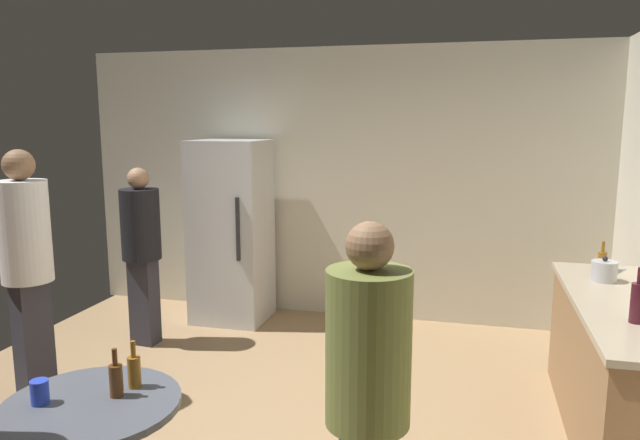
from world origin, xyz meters
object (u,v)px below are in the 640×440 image
Objects in this scene: plastic_cup_blue at (40,392)px; person_in_olive_shirt at (368,388)px; foreground_table at (92,423)px; beer_bottle_brown at (116,379)px; person_in_black_shirt at (141,243)px; person_in_white_shirt at (26,257)px; wine_bottle_on_counter at (638,302)px; refrigerator at (231,231)px; beer_bottle_amber at (134,370)px; kettle at (605,271)px; beer_bottle_on_counter at (602,261)px.

plastic_cup_blue is 1.48m from person_in_olive_shirt.
foreground_table is 3.48× the size of beer_bottle_brown.
plastic_cup_blue is 2.64m from person_in_black_shirt.
person_in_white_shirt reaches higher than plastic_cup_blue.
person_in_black_shirt reaches higher than plastic_cup_blue.
foreground_table is at bearing -153.54° from wine_bottle_on_counter.
refrigerator reaches higher than beer_bottle_amber.
person_in_black_shirt is at bearing 101.87° from person_in_white_shirt.
beer_bottle_brown is 0.33m from plastic_cup_blue.
person_in_olive_shirt is (1.47, 0.09, 0.15)m from plastic_cup_blue.
refrigerator is 3.14m from beer_bottle_amber.
refrigerator reaches higher than wine_bottle_on_counter.
kettle is 3.21m from beer_bottle_brown.
kettle is at bearing -97.14° from beer_bottle_on_counter.
beer_bottle_brown is at bearing -18.51° from person_in_white_shirt.
plastic_cup_blue is (-0.21, -0.07, 0.16)m from foreground_table.
kettle is 1.06× the size of beer_bottle_brown.
beer_bottle_brown is at bearing -154.29° from wine_bottle_on_counter.
beer_bottle_amber is at bearing 38.61° from plastic_cup_blue.
beer_bottle_on_counter is at bearing 36.84° from person_in_white_shirt.
beer_bottle_amber is at bearing 74.71° from beer_bottle_brown.
beer_bottle_on_counter is at bearing -149.15° from person_in_olive_shirt.
beer_bottle_amber is at bearing -156.08° from wine_bottle_on_counter.
kettle is 2.22× the size of plastic_cup_blue.
kettle is at bearing 38.71° from plastic_cup_blue.
wine_bottle_on_counter is 0.20× the size of person_in_black_shirt.
wine_bottle_on_counter is (3.20, -1.96, 0.12)m from refrigerator.
beer_bottle_on_counter reaches higher than beer_bottle_brown.
beer_bottle_amber is 2.09× the size of plastic_cup_blue.
wine_bottle_on_counter reaches higher than kettle.
person_in_white_shirt is (-3.86, -0.06, 0.04)m from wine_bottle_on_counter.
plastic_cup_blue is at bearing -154.13° from wine_bottle_on_counter.
beer_bottle_amber is (0.11, 0.19, 0.19)m from foreground_table.
foreground_table is 0.27m from plastic_cup_blue.
person_in_white_shirt is (-3.87, -0.94, 0.09)m from kettle.
person_in_black_shirt reaches higher than beer_bottle_on_counter.
beer_bottle_on_counter is 2.71m from person_in_olive_shirt.
beer_bottle_brown is at bearing 27.21° from plastic_cup_blue.
kettle reaches higher than plastic_cup_blue.
person_in_olive_shirt is (1.18, -0.06, 0.12)m from beer_bottle_brown.
wine_bottle_on_counter reaches higher than foreground_table.
person_in_black_shirt is (-1.24, 2.31, 0.11)m from beer_bottle_brown.
refrigerator is 1.11× the size of person_in_olive_shirt.
wine_bottle_on_counter is 3.86m from person_in_white_shirt.
person_in_black_shirt is at bearing 176.08° from kettle.
person_in_white_shirt is at bearing -166.36° from kettle.
person_in_black_shirt is at bearing 163.02° from wine_bottle_on_counter.
kettle is at bearing 33.46° from person_in_white_shirt.
refrigerator is at bearing 97.85° from plastic_cup_blue.
beer_bottle_on_counter is 1.00× the size of beer_bottle_brown.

